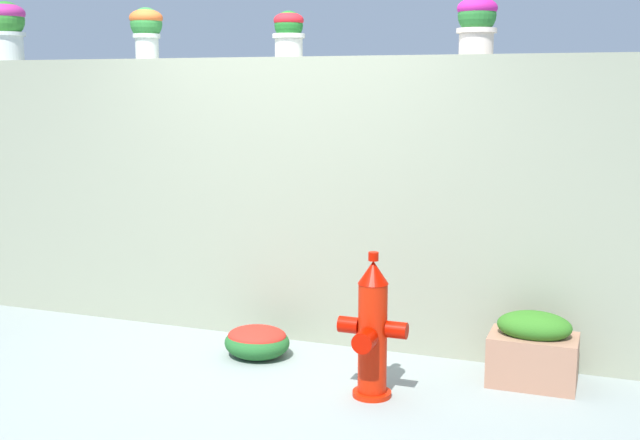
{
  "coord_description": "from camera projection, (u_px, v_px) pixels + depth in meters",
  "views": [
    {
      "loc": [
        2.15,
        -4.05,
        1.82
      ],
      "look_at": [
        0.26,
        1.02,
        0.9
      ],
      "focal_mm": 44.85,
      "sensor_mm": 36.0,
      "label": 1
    }
  ],
  "objects": [
    {
      "name": "potted_plant_2",
      "position": [
        289.0,
        31.0,
        5.58
      ],
      "size": [
        0.23,
        0.23,
        0.32
      ],
      "color": "silver",
      "rests_on": "stone_wall"
    },
    {
      "name": "potted_plant_0",
      "position": [
        6.0,
        25.0,
        6.41
      ],
      "size": [
        0.3,
        0.3,
        0.47
      ],
      "color": "silver",
      "rests_on": "stone_wall"
    },
    {
      "name": "planter_box",
      "position": [
        533.0,
        350.0,
        4.88
      ],
      "size": [
        0.53,
        0.34,
        0.46
      ],
      "color": "#A07057",
      "rests_on": "ground"
    },
    {
      "name": "stone_wall",
      "position": [
        296.0,
        200.0,
        5.74
      ],
      "size": [
        5.59,
        0.28,
        2.01
      ],
      "primitive_type": "cube",
      "color": "gray",
      "rests_on": "ground"
    },
    {
      "name": "potted_plant_3",
      "position": [
        477.0,
        21.0,
        5.12
      ],
      "size": [
        0.26,
        0.26,
        0.37
      ],
      "color": "beige",
      "rests_on": "stone_wall"
    },
    {
      "name": "ground_plane",
      "position": [
        220.0,
        392.0,
        4.78
      ],
      "size": [
        24.0,
        24.0,
        0.0
      ],
      "primitive_type": "plane",
      "color": "gray"
    },
    {
      "name": "flower_bush_left",
      "position": [
        257.0,
        341.0,
        5.39
      ],
      "size": [
        0.45,
        0.4,
        0.22
      ],
      "color": "#226028",
      "rests_on": "ground"
    },
    {
      "name": "potted_plant_1",
      "position": [
        146.0,
        27.0,
        5.92
      ],
      "size": [
        0.25,
        0.25,
        0.38
      ],
      "color": "silver",
      "rests_on": "stone_wall"
    },
    {
      "name": "fire_hydrant",
      "position": [
        372.0,
        332.0,
        4.65
      ],
      "size": [
        0.41,
        0.33,
        0.87
      ],
      "color": "red",
      "rests_on": "ground"
    }
  ]
}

